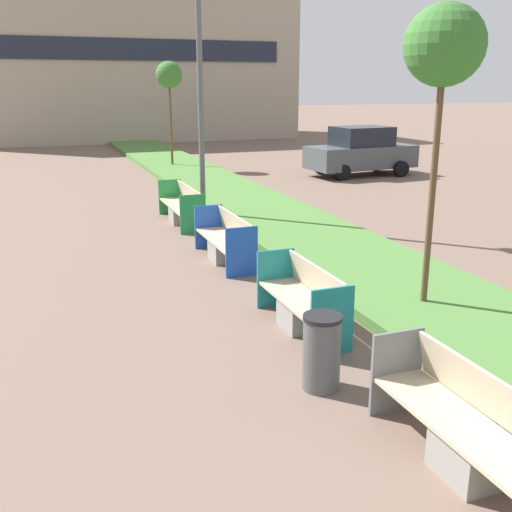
{
  "coord_description": "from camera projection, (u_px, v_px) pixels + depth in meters",
  "views": [
    {
      "loc": [
        -2.57,
        0.39,
        3.46
      ],
      "look_at": [
        0.9,
        9.64,
        0.6
      ],
      "focal_mm": 42.0,
      "sensor_mm": 36.0,
      "label": 1
    }
  ],
  "objects": [
    {
      "name": "litter_bin",
      "position": [
        322.0,
        352.0,
        6.95
      ],
      "size": [
        0.46,
        0.46,
        0.91
      ],
      "color": "#4C4F51",
      "rests_on": "ground"
    },
    {
      "name": "bench_grey_frame",
      "position": [
        476.0,
        439.0,
        5.39
      ],
      "size": [
        0.65,
        2.48,
        0.94
      ],
      "color": "gray",
      "rests_on": "ground"
    },
    {
      "name": "sapling_tree_far",
      "position": [
        169.0,
        76.0,
        24.1
      ],
      "size": [
        1.06,
        1.06,
        4.31
      ],
      "color": "brown",
      "rests_on": "ground"
    },
    {
      "name": "planter_grass_strip",
      "position": [
        315.0,
        240.0,
        13.33
      ],
      "size": [
        2.8,
        120.0,
        0.18
      ],
      "color": "#4C7A38",
      "rests_on": "ground"
    },
    {
      "name": "sapling_tree_near",
      "position": [
        444.0,
        49.0,
        8.34
      ],
      "size": [
        1.15,
        1.15,
        4.54
      ],
      "color": "brown",
      "rests_on": "ground"
    },
    {
      "name": "street_lamp_post",
      "position": [
        199.0,
        46.0,
        14.57
      ],
      "size": [
        0.24,
        0.44,
        7.88
      ],
      "color": "#56595B",
      "rests_on": "ground"
    },
    {
      "name": "bench_teal_frame",
      "position": [
        303.0,
        304.0,
        8.7
      ],
      "size": [
        0.65,
        1.98,
        0.94
      ],
      "color": "gray",
      "rests_on": "ground"
    },
    {
      "name": "bench_green_frame",
      "position": [
        182.0,
        208.0,
        15.3
      ],
      "size": [
        0.65,
        2.48,
        0.94
      ],
      "color": "gray",
      "rests_on": "ground"
    },
    {
      "name": "bench_blue_frame",
      "position": [
        226.0,
        243.0,
        12.01
      ],
      "size": [
        0.65,
        2.2,
        0.94
      ],
      "color": "gray",
      "rests_on": "ground"
    },
    {
      "name": "building_backdrop",
      "position": [
        131.0,
        61.0,
        37.87
      ],
      "size": [
        19.82,
        8.01,
        9.62
      ],
      "color": "tan",
      "rests_on": "ground"
    },
    {
      "name": "parked_car_distant",
      "position": [
        361.0,
        152.0,
        23.05
      ],
      "size": [
        4.34,
        2.12,
        1.86
      ],
      "rotation": [
        0.0,
        0.0,
        0.09
      ],
      "color": "#474C51",
      "rests_on": "ground"
    }
  ]
}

